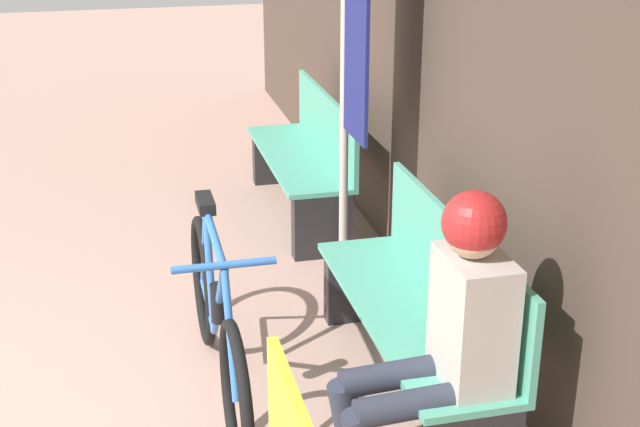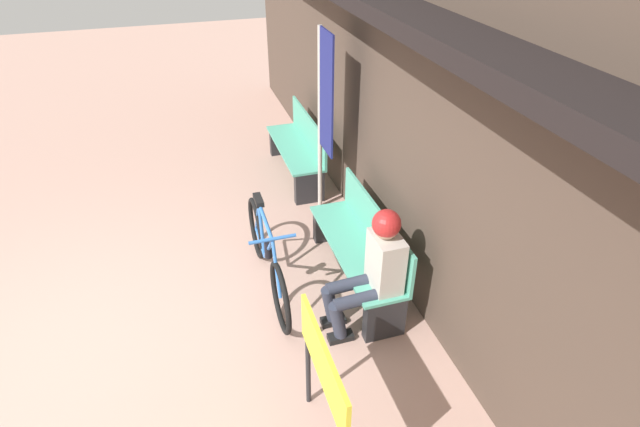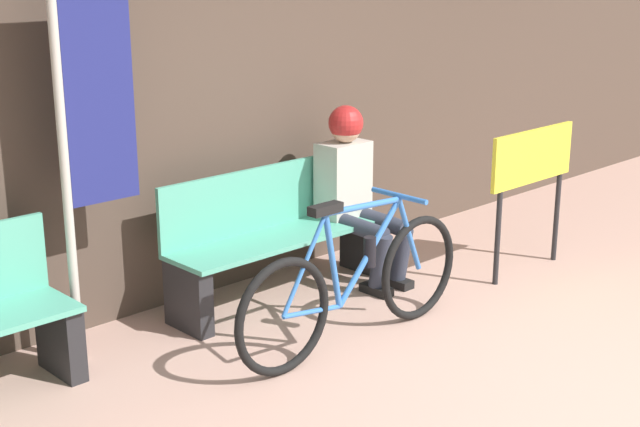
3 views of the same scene
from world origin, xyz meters
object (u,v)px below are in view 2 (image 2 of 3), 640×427
at_px(bicycle, 267,257).
at_px(person_seated, 374,265).
at_px(signboard, 323,372).
at_px(banner_pole, 324,106).
at_px(park_bench_far, 298,149).
at_px(park_bench_near, 360,249).

bearing_deg(bicycle, person_seated, 44.77).
relative_size(person_seated, signboard, 1.17).
bearing_deg(signboard, person_seated, 142.53).
bearing_deg(banner_pole, park_bench_far, -177.93).
bearing_deg(bicycle, park_bench_near, 78.45).
distance_m(park_bench_far, signboard, 3.88).
xyz_separation_m(person_seated, signboard, (0.96, -0.73, 0.08)).
bearing_deg(banner_pole, person_seated, -4.62).
distance_m(bicycle, banner_pole, 1.70).
height_order(park_bench_near, signboard, signboard).
bearing_deg(person_seated, park_bench_near, 168.89).
distance_m(person_seated, signboard, 1.21).
xyz_separation_m(person_seated, park_bench_far, (-2.81, 0.11, -0.29)).
xyz_separation_m(bicycle, park_bench_far, (-2.06, 0.86, 0.02)).
relative_size(bicycle, person_seated, 1.46).
bearing_deg(bicycle, signboard, 0.38).
xyz_separation_m(park_bench_near, signboard, (1.53, -0.85, 0.36)).
height_order(park_bench_near, park_bench_far, same).
bearing_deg(banner_pole, signboard, -17.58).
height_order(person_seated, signboard, person_seated).
height_order(banner_pole, signboard, banner_pole).
xyz_separation_m(park_bench_near, person_seated, (0.58, -0.11, 0.29)).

